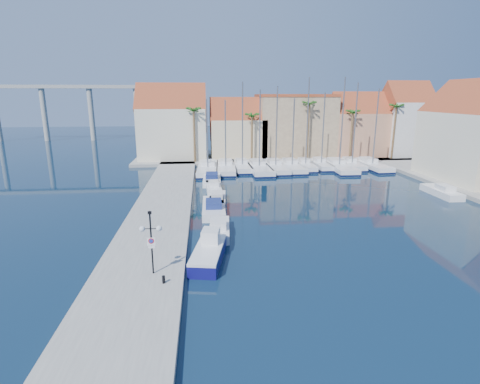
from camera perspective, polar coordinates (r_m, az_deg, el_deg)
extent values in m
plane|color=#081C31|center=(26.39, 5.01, -11.92)|extent=(260.00, 260.00, 0.00)
cube|color=gray|center=(38.71, -12.00, -3.08)|extent=(6.00, 77.00, 0.50)
cube|color=gray|center=(73.58, 5.84, 5.43)|extent=(54.00, 16.00, 0.50)
cylinder|color=black|center=(24.68, -13.34, -7.54)|extent=(0.11, 0.11, 4.24)
cylinder|color=black|center=(24.39, -14.08, -5.46)|extent=(0.53, 0.07, 0.05)
cylinder|color=black|center=(24.31, -12.85, -5.46)|extent=(0.53, 0.07, 0.05)
sphere|color=white|center=(24.44, -14.70, -5.46)|extent=(0.38, 0.38, 0.38)
sphere|color=white|center=(24.27, -12.23, -5.45)|extent=(0.38, 0.38, 0.38)
cube|color=black|center=(24.02, -13.61, -3.08)|extent=(0.24, 0.13, 0.17)
cube|color=white|center=(24.59, -13.37, -7.37)|extent=(0.53, 0.04, 0.53)
cylinder|color=red|center=(24.54, -13.39, -7.28)|extent=(0.36, 0.02, 0.36)
cylinder|color=#1933A5|center=(24.53, -13.39, -7.28)|extent=(0.25, 0.02, 0.25)
cube|color=white|center=(24.73, -13.32, -8.17)|extent=(0.42, 0.04, 0.15)
cylinder|color=black|center=(24.08, -11.56, -12.93)|extent=(0.19, 0.19, 0.48)
cube|color=navy|center=(27.66, -4.81, -9.64)|extent=(2.93, 6.03, 0.87)
cube|color=white|center=(27.44, -4.84, -8.63)|extent=(2.93, 6.03, 0.19)
cube|color=white|center=(28.30, -4.48, -6.73)|extent=(1.51, 1.74, 1.06)
cube|color=white|center=(32.75, -3.15, -5.75)|extent=(2.04, 5.40, 0.80)
cube|color=white|center=(32.02, -3.18, -4.90)|extent=(1.31, 1.93, 0.60)
cube|color=white|center=(38.89, -4.04, -2.47)|extent=(2.40, 7.09, 0.80)
cube|color=navy|center=(38.02, -4.04, -1.77)|extent=(1.63, 2.50, 0.60)
cube|color=white|center=(42.00, -3.45, -1.18)|extent=(2.14, 5.64, 0.80)
cube|color=white|center=(41.28, -3.49, -0.45)|extent=(1.37, 2.01, 0.60)
cube|color=white|center=(47.45, -4.06, 0.64)|extent=(1.89, 5.55, 0.80)
cube|color=white|center=(46.75, -4.04, 1.32)|extent=(1.28, 1.96, 0.60)
cube|color=white|center=(52.39, -4.29, 1.96)|extent=(2.63, 7.40, 0.80)
cube|color=navy|center=(51.53, -4.31, 2.54)|extent=(1.74, 2.62, 0.60)
cube|color=white|center=(51.34, 28.33, -0.02)|extent=(1.96, 6.10, 0.80)
cube|color=white|center=(50.70, 28.80, 0.57)|extent=(1.37, 2.14, 0.60)
cube|color=white|center=(59.35, -4.91, 3.53)|extent=(3.64, 11.96, 1.00)
cube|color=#0B1439|center=(59.41, -4.90, 3.22)|extent=(3.70, 12.03, 0.28)
cube|color=white|center=(60.37, -4.89, 4.49)|extent=(2.32, 3.65, 0.60)
cylinder|color=slate|center=(57.97, -5.05, 8.86)|extent=(0.20, 0.20, 10.21)
cube|color=white|center=(60.05, -2.18, 3.70)|extent=(3.46, 11.26, 1.00)
cube|color=#0B1439|center=(60.11, -2.18, 3.40)|extent=(3.52, 11.32, 0.28)
cube|color=white|center=(61.00, -2.20, 4.63)|extent=(2.19, 3.44, 0.60)
cylinder|color=slate|center=(58.71, -2.23, 8.93)|extent=(0.20, 0.20, 10.11)
cube|color=white|center=(60.98, 0.32, 3.87)|extent=(2.63, 9.46, 1.00)
cube|color=#0B1439|center=(61.04, 0.32, 3.58)|extent=(2.69, 9.52, 0.28)
cube|color=white|center=(61.76, 0.21, 4.76)|extent=(1.77, 2.86, 0.60)
cylinder|color=slate|center=(59.63, 0.38, 10.31)|extent=(0.20, 0.20, 12.77)
cube|color=white|center=(59.99, 2.86, 3.68)|extent=(3.34, 11.93, 1.00)
cube|color=#0B1439|center=(60.05, 2.85, 3.38)|extent=(3.40, 11.99, 0.28)
cube|color=white|center=(61.00, 2.68, 4.62)|extent=(2.23, 3.61, 0.60)
cylinder|color=slate|center=(58.56, 3.04, 9.63)|extent=(0.20, 0.20, 11.59)
cube|color=white|center=(60.83, 5.35, 3.78)|extent=(3.03, 10.83, 1.00)
cube|color=#0B1439|center=(60.89, 5.34, 3.49)|extent=(3.09, 10.89, 0.28)
cube|color=white|center=(61.73, 5.15, 4.70)|extent=(2.03, 3.27, 0.60)
cylinder|color=slate|center=(59.45, 5.61, 9.92)|extent=(0.20, 0.20, 12.14)
cube|color=white|center=(61.55, 7.82, 3.84)|extent=(2.84, 10.49, 1.00)
cube|color=#0B1439|center=(61.61, 7.81, 3.55)|extent=(2.90, 10.55, 0.28)
cube|color=white|center=(62.41, 7.62, 4.74)|extent=(1.94, 3.16, 0.60)
cylinder|color=slate|center=(60.27, 8.13, 9.06)|extent=(0.20, 0.20, 10.35)
cube|color=white|center=(62.58, 9.85, 3.93)|extent=(2.25, 8.28, 1.00)
cube|color=#0B1439|center=(62.64, 9.84, 3.65)|extent=(2.32, 8.34, 0.28)
cube|color=white|center=(63.23, 9.70, 4.78)|extent=(1.53, 2.49, 0.60)
cylinder|color=slate|center=(61.30, 10.24, 10.53)|extent=(0.20, 0.20, 13.49)
cube|color=white|center=(63.94, 12.16, 4.04)|extent=(2.30, 8.54, 1.00)
cube|color=#0B1439|center=(63.99, 12.15, 3.76)|extent=(2.36, 8.60, 0.28)
cube|color=white|center=(64.61, 11.98, 4.88)|extent=(1.58, 2.57, 0.60)
cylinder|color=slate|center=(62.75, 12.57, 9.45)|extent=(0.20, 0.20, 11.18)
cube|color=white|center=(63.19, 14.72, 3.77)|extent=(3.42, 11.94, 1.00)
cube|color=#0B1439|center=(63.25, 14.70, 3.49)|extent=(3.48, 12.00, 0.28)
cube|color=white|center=(64.16, 14.43, 4.67)|extent=(2.26, 3.62, 0.60)
cylinder|color=slate|center=(61.76, 15.32, 10.29)|extent=(0.20, 0.20, 13.51)
cube|color=white|center=(65.30, 16.56, 3.98)|extent=(2.45, 8.70, 1.00)
cube|color=#0B1439|center=(65.35, 16.54, 3.70)|extent=(2.51, 8.76, 0.28)
cube|color=white|center=(65.96, 16.35, 4.80)|extent=(1.63, 2.63, 0.60)
cylinder|color=slate|center=(64.07, 17.14, 9.96)|extent=(0.20, 0.20, 12.75)
cube|color=white|center=(65.86, 19.30, 3.85)|extent=(3.20, 10.72, 1.00)
cube|color=#0B1439|center=(65.91, 19.28, 3.58)|extent=(3.26, 10.79, 0.28)
cube|color=white|center=(66.66, 18.95, 4.70)|extent=(2.06, 3.26, 0.60)
cylinder|color=slate|center=(64.61, 19.99, 9.34)|extent=(0.20, 0.20, 11.80)
cube|color=beige|center=(70.73, -10.18, 8.80)|extent=(12.00, 9.00, 9.00)
cube|color=brown|center=(70.45, -10.34, 12.44)|extent=(12.30, 9.00, 9.00)
cube|color=beige|center=(70.93, -0.34, 8.23)|extent=(10.00, 8.00, 7.00)
cube|color=brown|center=(70.64, -0.34, 11.05)|extent=(10.30, 8.00, 8.00)
cube|color=#9B7E5F|center=(73.57, 8.28, 9.87)|extent=(14.00, 10.00, 11.00)
cube|color=brown|center=(73.35, 8.45, 14.35)|extent=(14.20, 10.20, 0.50)
cube|color=tan|center=(76.52, 17.27, 8.42)|extent=(10.00, 8.00, 8.00)
cube|color=brown|center=(76.25, 17.50, 11.40)|extent=(10.30, 8.00, 8.00)
cube|color=silver|center=(79.48, 23.67, 8.79)|extent=(8.00, 8.00, 10.00)
cube|color=brown|center=(79.24, 24.04, 12.38)|extent=(8.30, 8.00, 8.00)
cube|color=beige|center=(60.10, 32.05, 5.87)|extent=(9.00, 14.00, 9.00)
cube|color=brown|center=(59.76, 32.63, 10.12)|extent=(9.00, 14.30, 9.00)
cylinder|color=brown|center=(65.57, -6.98, 8.49)|extent=(0.36, 0.36, 9.00)
sphere|color=#235A19|center=(65.27, -7.09, 12.29)|extent=(2.60, 2.60, 2.60)
cylinder|color=brown|center=(66.16, 1.82, 8.20)|extent=(0.36, 0.36, 8.00)
sphere|color=#235A19|center=(65.86, 1.84, 11.53)|extent=(2.60, 2.60, 2.60)
cylinder|color=brown|center=(68.09, 10.30, 9.00)|extent=(0.36, 0.36, 10.00)
sphere|color=#235A19|center=(67.82, 10.49, 13.08)|extent=(2.60, 2.60, 2.60)
cylinder|color=brown|center=(70.76, 16.58, 8.23)|extent=(0.36, 0.36, 8.50)
sphere|color=#235A19|center=(70.47, 16.82, 11.54)|extent=(2.60, 2.60, 2.60)
cylinder|color=brown|center=(74.09, 22.41, 8.39)|extent=(0.36, 0.36, 9.50)
sphere|color=#235A19|center=(73.83, 22.76, 11.93)|extent=(2.60, 2.60, 2.60)
cube|color=#9E9E99|center=(110.41, -24.11, 14.44)|extent=(48.00, 2.20, 0.90)
cylinder|color=#9E9E99|center=(113.17, -27.65, 10.47)|extent=(1.40, 1.40, 14.00)
cylinder|color=#9E9E99|center=(109.35, -21.71, 11.00)|extent=(1.40, 1.40, 14.00)
cylinder|color=#9E9E99|center=(106.74, -15.39, 11.43)|extent=(1.40, 1.40, 14.00)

